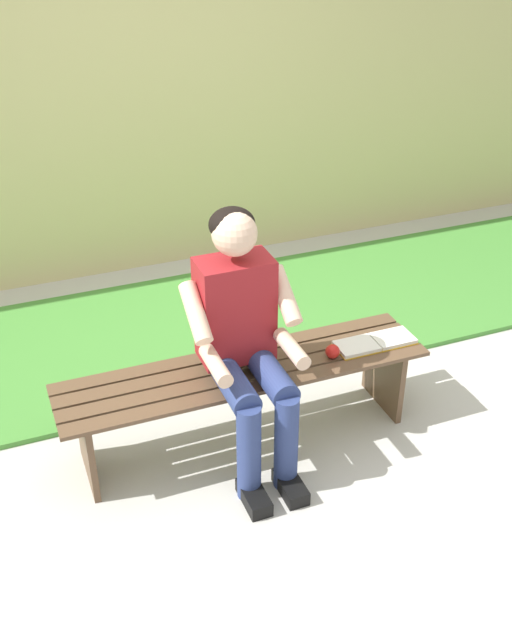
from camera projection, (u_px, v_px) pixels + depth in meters
grass_strip at (184, 331)px, 4.58m from camera, size 9.00×1.42×0.03m
brick_wall at (46, 95)px, 4.67m from camera, size 9.50×0.24×2.50m
bench_near at (245, 384)px, 3.57m from camera, size 1.80×0.42×0.43m
person_seated at (244, 336)px, 3.30m from camera, size 0.50×0.69×1.23m
apple at (333, 351)px, 3.57m from camera, size 0.07×0.07×0.07m
book_open at (375, 343)px, 3.69m from camera, size 0.41×0.16×0.02m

